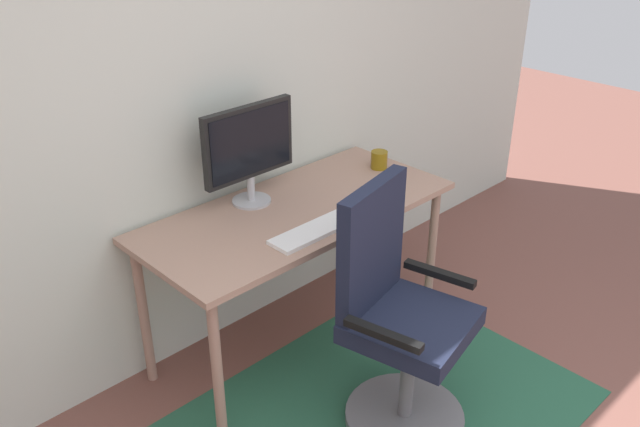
% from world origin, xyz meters
% --- Properties ---
extents(wall_back, '(6.00, 0.10, 2.60)m').
position_xyz_m(wall_back, '(0.00, 2.20, 1.30)').
color(wall_back, silver).
rests_on(wall_back, ground).
extents(area_rug, '(1.64, 1.28, 0.01)m').
position_xyz_m(area_rug, '(0.48, 1.17, 0.00)').
color(area_rug, '#265940').
rests_on(area_rug, ground).
extents(desk, '(1.49, 0.67, 0.75)m').
position_xyz_m(desk, '(0.53, 1.80, 0.68)').
color(desk, tan).
rests_on(desk, ground).
extents(monitor, '(0.48, 0.18, 0.46)m').
position_xyz_m(monitor, '(0.42, 1.99, 1.03)').
color(monitor, '#B2B2B7').
rests_on(monitor, desk).
extents(keyboard, '(0.43, 0.13, 0.02)m').
position_xyz_m(keyboard, '(0.43, 1.58, 0.76)').
color(keyboard, white).
rests_on(keyboard, desk).
extents(computer_mouse, '(0.06, 0.10, 0.03)m').
position_xyz_m(computer_mouse, '(0.74, 1.55, 0.77)').
color(computer_mouse, white).
rests_on(computer_mouse, desk).
extents(coffee_cup, '(0.08, 0.08, 0.09)m').
position_xyz_m(coffee_cup, '(1.14, 1.84, 0.80)').
color(coffee_cup, '#806211').
rests_on(coffee_cup, desk).
extents(cell_phone, '(0.10, 0.15, 0.01)m').
position_xyz_m(cell_phone, '(0.91, 1.66, 0.76)').
color(cell_phone, black).
rests_on(cell_phone, desk).
extents(office_chair, '(0.58, 0.53, 1.08)m').
position_xyz_m(office_chair, '(0.46, 1.13, 0.46)').
color(office_chair, slate).
rests_on(office_chair, ground).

